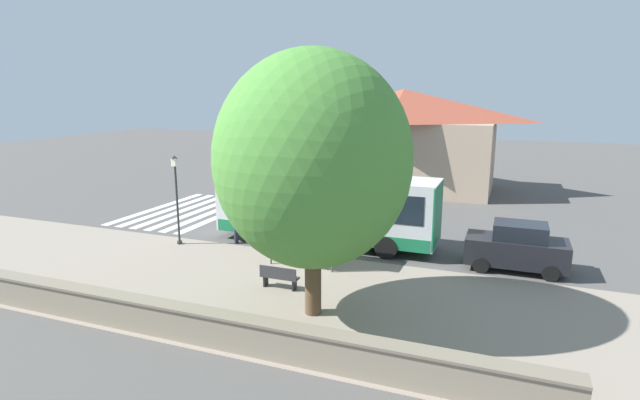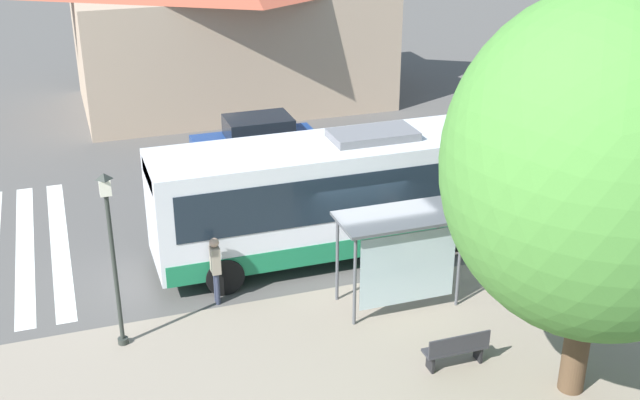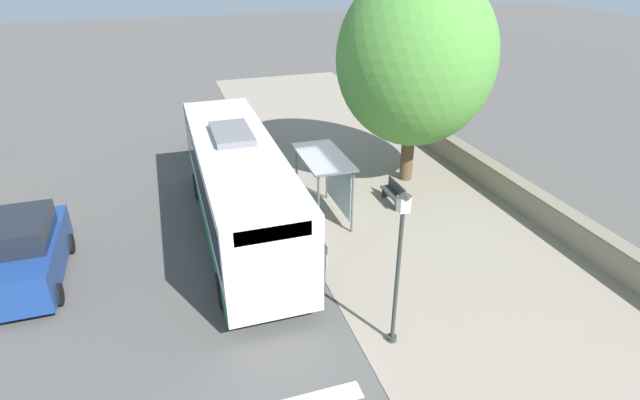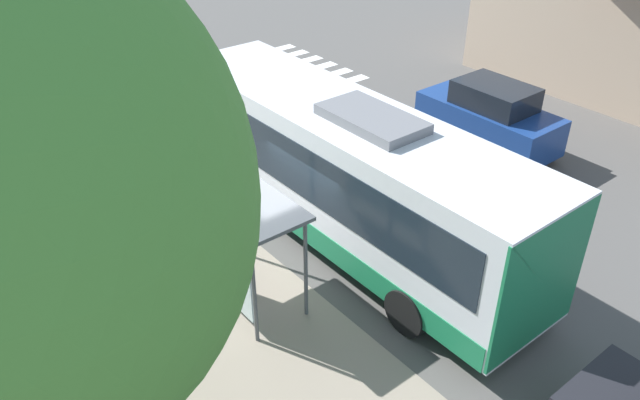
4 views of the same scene
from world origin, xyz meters
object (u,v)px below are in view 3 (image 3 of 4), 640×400
Objects in this scene: bus at (239,186)px; pedestrian at (321,261)px; bus_shelter at (327,167)px; shade_tree at (415,59)px; bench at (394,193)px; street_lamp_near at (399,258)px; parked_car_behind_bus at (224,128)px; parked_car_far_lane at (26,253)px.

bus is 5.84× the size of pedestrian.
pedestrian is (1.60, 4.25, -0.92)m from bus_shelter.
shade_tree is at bearing -162.52° from bus.
bus reaches higher than bench.
pedestrian reaches higher than bench.
shade_tree is at bearing -118.40° from street_lamp_near.
bus_shelter is 0.77× the size of parked_car_behind_bus.
bus_shelter is 9.71m from parked_car_far_lane.
parked_car_behind_bus reaches higher than pedestrian.
parked_car_far_lane is (12.36, 1.25, 0.53)m from bench.
street_lamp_near reaches higher than parked_car_behind_bus.
bench is at bearing 123.06° from parked_car_behind_bus.
shade_tree is at bearing -153.99° from bus_shelter.
shade_tree reaches higher than parked_car_behind_bus.
shade_tree reaches higher than pedestrian.
bus reaches higher than pedestrian.
bus_shelter is 0.36× the size of shade_tree.
parked_car_behind_bus reaches higher than bench.
bus_shelter reaches higher than pedestrian.
bus_shelter is 0.71× the size of street_lamp_near.
shade_tree is (-1.48, -1.94, 4.59)m from bench.
bus_shelter is at bearing 2.79° from bench.
bus is 1.25× the size of shade_tree.
shade_tree is (-4.74, -8.77, 2.54)m from street_lamp_near.
bus is at bearing -67.38° from street_lamp_near.
shade_tree is at bearing -127.40° from bench.
bench is (-2.77, -0.13, -1.52)m from bus_shelter.
pedestrian is at bearing -65.49° from street_lamp_near.
parked_car_behind_bus is at bearing -42.37° from shade_tree.
pedestrian is 9.50m from shade_tree.
bus is 8.57m from parked_car_behind_bus.
parked_car_behind_bus is 0.92× the size of parked_car_far_lane.
bus is 2.46× the size of parked_car_far_lane.
parked_car_far_lane is (13.85, 3.19, -4.06)m from shade_tree.
street_lamp_near is at bearing 112.62° from bus.
bench is at bearing 52.60° from shade_tree.
shade_tree is 2.15× the size of parked_car_behind_bus.
street_lamp_near is (3.26, 6.83, 2.05)m from bench.
bus is 2.47× the size of street_lamp_near.
bus is 2.68× the size of parked_car_behind_bus.
shade_tree is at bearing -132.81° from pedestrian.
bench is 12.44m from parked_car_far_lane.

